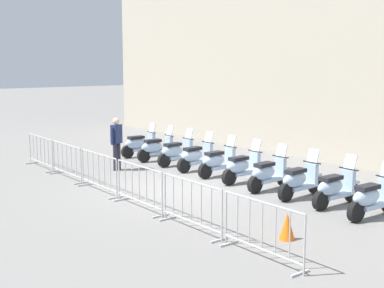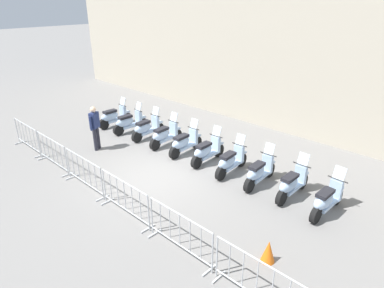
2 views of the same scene
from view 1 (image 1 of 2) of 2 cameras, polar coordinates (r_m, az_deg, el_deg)
ground_plane at (r=14.68m, az=-1.28°, el=-4.86°), size 120.00×120.00×0.00m
motorcycle_0 at (r=19.56m, az=-5.74°, el=-0.07°), size 0.56×1.72×1.24m
motorcycle_1 at (r=18.67m, az=-3.87°, el=-0.47°), size 0.56×1.72×1.24m
motorcycle_2 at (r=17.82m, az=-1.70°, el=-0.91°), size 0.56×1.73×1.24m
motorcycle_3 at (r=16.96m, az=0.49°, el=-1.41°), size 0.56×1.73×1.24m
motorcycle_4 at (r=16.13m, az=2.89°, el=-1.96°), size 0.56×1.73×1.24m
motorcycle_5 at (r=15.34m, az=5.58°, el=-2.56°), size 0.56×1.72×1.24m
motorcycle_6 at (r=14.53m, az=8.36°, el=-3.26°), size 0.56×1.73×1.24m
motorcycle_7 at (r=13.83m, az=11.70°, el=-3.98°), size 0.56×1.73×1.24m
motorcycle_8 at (r=13.21m, az=15.44°, el=-4.73°), size 0.56×1.72×1.24m
motorcycle_9 at (r=12.51m, az=19.11°, el=-5.67°), size 0.56×1.72×1.24m
barrier_segment_0 at (r=18.11m, az=-16.27°, el=-0.89°), size 1.99×0.47×1.07m
barrier_segment_1 at (r=16.23m, az=-13.58°, el=-1.89°), size 1.99×0.47×1.07m
barrier_segment_2 at (r=14.39m, az=-10.18°, el=-3.15°), size 1.99×0.47×1.07m
barrier_segment_3 at (r=12.63m, az=-5.81°, el=-4.75°), size 1.99×0.47×1.07m
barrier_segment_4 at (r=10.98m, az=-0.05°, el=-6.80°), size 1.99×0.47×1.07m
barrier_segment_5 at (r=9.50m, az=7.70°, el=-9.43°), size 1.99×0.47×1.07m
officer_near_row_end at (r=17.11m, az=-8.28°, el=0.37°), size 0.35×0.51×1.73m
traffic_cone at (r=10.64m, az=10.40°, el=-8.87°), size 0.32×0.32×0.55m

